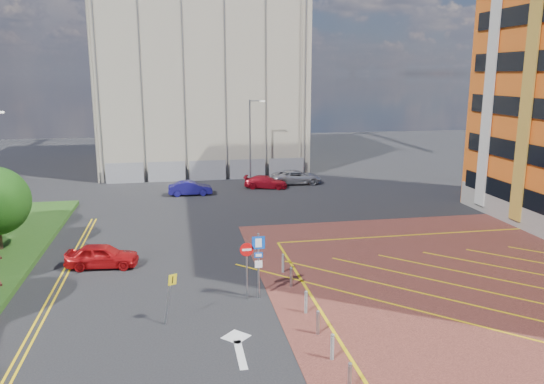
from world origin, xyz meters
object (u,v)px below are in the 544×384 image
object	(u,v)px
car_blue_back	(190,188)
car_silver_back	(297,177)
warning_sign	(170,292)
car_red_back	(266,182)
lamp_back	(251,138)
sign_cluster	(254,259)
car_red_left	(102,256)

from	to	relation	value
car_blue_back	car_silver_back	size ratio (longest dim) A/B	0.79
car_silver_back	warning_sign	bearing A→B (deg)	159.18
car_red_back	car_silver_back	size ratio (longest dim) A/B	0.83
car_red_back	car_silver_back	distance (m)	3.53
lamp_back	car_silver_back	size ratio (longest dim) A/B	1.67
car_red_back	lamp_back	bearing A→B (deg)	35.82
car_red_back	car_silver_back	world-z (taller)	car_silver_back
lamp_back	car_silver_back	distance (m)	5.76
sign_cluster	warning_sign	xyz separation A→B (m)	(-3.88, -1.95, -0.52)
lamp_back	car_red_left	bearing A→B (deg)	-117.97
car_red_back	car_blue_back	bearing A→B (deg)	119.65
car_red_left	car_blue_back	world-z (taller)	car_red_left
car_blue_back	car_red_back	size ratio (longest dim) A/B	0.95
sign_cluster	warning_sign	world-z (taller)	sign_cluster
lamp_back	car_red_left	size ratio (longest dim) A/B	2.06
lamp_back	car_red_back	size ratio (longest dim) A/B	2.00
car_blue_back	car_red_back	distance (m)	7.18
warning_sign	lamp_back	bearing A→B (deg)	75.18
lamp_back	car_red_left	world-z (taller)	lamp_back
car_red_back	car_silver_back	bearing A→B (deg)	-51.02
sign_cluster	car_red_left	xyz separation A→B (m)	(-7.57, 5.63, -1.29)
lamp_back	car_red_back	distance (m)	4.74
car_blue_back	car_silver_back	distance (m)	10.68
warning_sign	car_red_left	xyz separation A→B (m)	(-3.69, 7.58, -0.77)
sign_cluster	car_red_back	distance (m)	24.81
lamp_back	car_blue_back	world-z (taller)	lamp_back
car_red_left	car_silver_back	size ratio (longest dim) A/B	0.81
car_red_left	warning_sign	bearing A→B (deg)	-147.95
warning_sign	car_red_left	world-z (taller)	warning_sign
lamp_back	warning_sign	size ratio (longest dim) A/B	3.55
car_blue_back	car_silver_back	world-z (taller)	car_silver_back
car_blue_back	lamp_back	bearing A→B (deg)	-53.80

